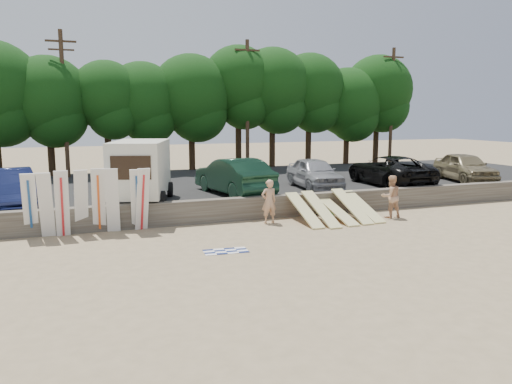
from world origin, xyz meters
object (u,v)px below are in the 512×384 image
Objects in this scene: box_trailer at (140,168)px; car_1 at (234,176)px; car_2 at (314,173)px; beachgoer_b at (391,197)px; car_3 at (389,170)px; car_4 at (465,167)px; cooler at (329,213)px; car_0 at (11,188)px; beachgoer_a at (269,201)px.

box_trailer is 0.87× the size of car_1.
beachgoer_b is at bearing -70.78° from car_2.
car_3 is 5.92m from beachgoer_b.
car_4 is (5.03, -0.33, 0.02)m from car_3.
cooler is at bearing -148.78° from car_4.
car_4 is at bearing 2.32° from car_2.
car_2 reaches higher than cooler.
car_0 is at bearing -172.93° from car_2.
beachgoer_a is 5.62m from beachgoer_b.
car_3 is 15.48× the size of cooler.
car_2 is 12.57× the size of cooler.
cooler is at bearing -1.43° from box_trailer.
car_3 reaches higher than beachgoer_b.
box_trailer is 9.35m from car_2.
car_1 is 1.10× the size of car_4.
beachgoer_a is 3.25m from cooler.
car_3 is at bearing 171.58° from car_1.
car_2 is (4.67, 0.46, -0.08)m from car_1.
car_0 is 16.53m from beachgoer_b.
car_4 reaches higher than car_2.
car_0 reaches higher than cooler.
car_0 is (-5.34, 0.82, -0.73)m from box_trailer.
car_1 is 14.25m from car_4.
beachgoer_b is 5.06× the size of cooler.
beachgoer_b is at bearing -19.46° from cooler.
car_3 is at bearing -122.28° from beachgoer_b.
car_0 is at bearing -14.75° from beachgoer_b.
car_2 reaches higher than car_0.
car_3 is (9.22, 0.20, -0.08)m from car_1.
car_2 is at bearing 24.18° from box_trailer.
box_trailer is 4.68m from car_1.
car_3 reaches higher than cooler.
car_0 is 2.54× the size of beachgoer_b.
car_0 is 0.83× the size of car_3.
car_1 is 2.89× the size of beachgoer_a.
car_3 reaches higher than car_0.
car_0 is 0.99× the size of car_4.
beachgoer_b is at bearing -3.64° from box_trailer.
box_trailer is at bearing -1.55° from car_1.
car_2 is 0.81× the size of car_3.
car_3 is 5.04m from car_4.
beachgoer_a is (-13.92, -3.68, -0.60)m from car_4.
car_1 is 5.04m from cooler.
car_3 is at bearing -157.32° from beachgoer_a.
cooler is at bearing 125.92° from car_1.
cooler is at bearing -101.65° from car_2.
car_0 is at bearing 2.37° from car_3.
car_2 is (14.59, 0.30, 0.01)m from car_0.
box_trailer is at bearing -19.46° from car_0.
beachgoer_b is (5.88, -4.66, -0.63)m from car_1.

